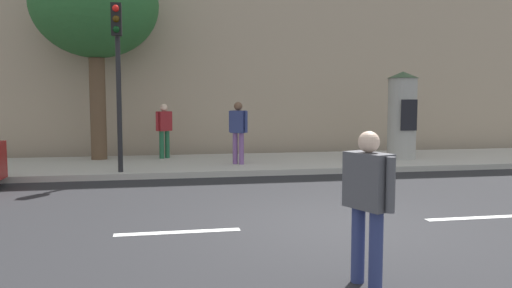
{
  "coord_description": "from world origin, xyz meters",
  "views": [
    {
      "loc": [
        -2.6,
        -7.14,
        1.9
      ],
      "look_at": [
        -0.88,
        2.0,
        1.08
      ],
      "focal_mm": 35.07,
      "sensor_mm": 36.0,
      "label": 1
    }
  ],
  "objects_px": {
    "pedestrian_in_light_jacket": "(238,128)",
    "pedestrian_with_bag": "(368,195)",
    "traffic_light": "(118,59)",
    "pedestrian_tallest": "(164,127)",
    "street_tree": "(95,6)",
    "poster_column": "(402,115)"
  },
  "relations": [
    {
      "from": "pedestrian_in_light_jacket",
      "to": "pedestrian_with_bag",
      "type": "bearing_deg",
      "value": -90.02
    },
    {
      "from": "traffic_light",
      "to": "pedestrian_tallest",
      "type": "relative_size",
      "value": 2.45
    },
    {
      "from": "street_tree",
      "to": "pedestrian_tallest",
      "type": "xyz_separation_m",
      "value": [
        1.91,
        -0.09,
        -3.51
      ]
    },
    {
      "from": "poster_column",
      "to": "street_tree",
      "type": "xyz_separation_m",
      "value": [
        -8.88,
        1.49,
        3.15
      ]
    },
    {
      "from": "pedestrian_in_light_jacket",
      "to": "traffic_light",
      "type": "bearing_deg",
      "value": -160.7
    },
    {
      "from": "poster_column",
      "to": "street_tree",
      "type": "distance_m",
      "value": 9.54
    },
    {
      "from": "pedestrian_in_light_jacket",
      "to": "pedestrian_tallest",
      "type": "bearing_deg",
      "value": 137.96
    },
    {
      "from": "pedestrian_with_bag",
      "to": "traffic_light",
      "type": "bearing_deg",
      "value": 111.62
    },
    {
      "from": "traffic_light",
      "to": "pedestrian_tallest",
      "type": "height_order",
      "value": "traffic_light"
    },
    {
      "from": "traffic_light",
      "to": "pedestrian_with_bag",
      "type": "xyz_separation_m",
      "value": [
        3.05,
        -7.69,
        -1.92
      ]
    },
    {
      "from": "traffic_light",
      "to": "street_tree",
      "type": "height_order",
      "value": "street_tree"
    },
    {
      "from": "traffic_light",
      "to": "poster_column",
      "type": "xyz_separation_m",
      "value": [
        8.05,
        1.45,
        -1.4
      ]
    },
    {
      "from": "street_tree",
      "to": "pedestrian_in_light_jacket",
      "type": "distance_m",
      "value": 5.54
    },
    {
      "from": "street_tree",
      "to": "pedestrian_in_light_jacket",
      "type": "xyz_separation_m",
      "value": [
        3.88,
        -1.87,
        -3.48
      ]
    },
    {
      "from": "traffic_light",
      "to": "poster_column",
      "type": "bearing_deg",
      "value": 10.22
    },
    {
      "from": "street_tree",
      "to": "pedestrian_tallest",
      "type": "relative_size",
      "value": 3.7
    },
    {
      "from": "poster_column",
      "to": "pedestrian_with_bag",
      "type": "relative_size",
      "value": 1.63
    },
    {
      "from": "poster_column",
      "to": "pedestrian_in_light_jacket",
      "type": "bearing_deg",
      "value": -175.61
    },
    {
      "from": "traffic_light",
      "to": "pedestrian_in_light_jacket",
      "type": "xyz_separation_m",
      "value": [
        3.05,
        1.07,
        -1.72
      ]
    },
    {
      "from": "street_tree",
      "to": "pedestrian_in_light_jacket",
      "type": "relative_size",
      "value": 3.57
    },
    {
      "from": "poster_column",
      "to": "pedestrian_with_bag",
      "type": "xyz_separation_m",
      "value": [
        -5.0,
        -9.14,
        -0.52
      ]
    },
    {
      "from": "traffic_light",
      "to": "pedestrian_in_light_jacket",
      "type": "bearing_deg",
      "value": 19.3
    }
  ]
}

